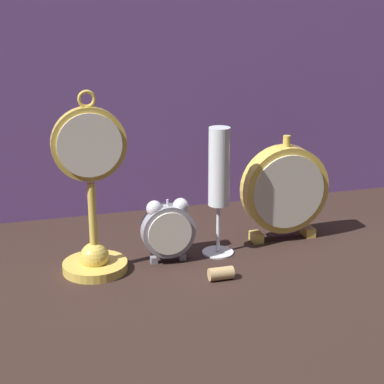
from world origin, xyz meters
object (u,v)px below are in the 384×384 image
object	(u,v)px
mantel_clock_silver	(285,190)
pocket_watch_on_stand	(92,206)
champagne_flute	(219,177)
wine_cork	(221,273)
alarm_clock_twin_bell	(168,228)

from	to	relation	value
mantel_clock_silver	pocket_watch_on_stand	bearing A→B (deg)	-173.09
champagne_flute	wine_cork	world-z (taller)	champagne_flute
pocket_watch_on_stand	champagne_flute	world-z (taller)	pocket_watch_on_stand
mantel_clock_silver	champagne_flute	xyz separation A→B (m)	(-0.14, -0.03, 0.05)
wine_cork	mantel_clock_silver	bearing A→B (deg)	38.65
pocket_watch_on_stand	alarm_clock_twin_bell	distance (m)	0.14
mantel_clock_silver	wine_cork	xyz separation A→B (m)	(-0.17, -0.14, -0.09)
pocket_watch_on_stand	wine_cork	size ratio (longest dim) A/B	7.50
alarm_clock_twin_bell	mantel_clock_silver	xyz separation A→B (m)	(0.24, 0.04, 0.04)
champagne_flute	alarm_clock_twin_bell	bearing A→B (deg)	-172.81
mantel_clock_silver	wine_cork	distance (m)	0.24
pocket_watch_on_stand	mantel_clock_silver	bearing A→B (deg)	6.91
alarm_clock_twin_bell	mantel_clock_silver	world-z (taller)	mantel_clock_silver
mantel_clock_silver	wine_cork	size ratio (longest dim) A/B	4.91
pocket_watch_on_stand	alarm_clock_twin_bell	xyz separation A→B (m)	(0.13, 0.00, -0.05)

